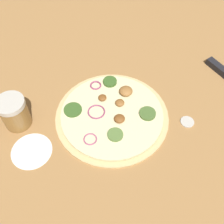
% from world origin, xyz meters
% --- Properties ---
extents(ground_plane, '(3.00, 3.00, 0.00)m').
position_xyz_m(ground_plane, '(0.00, 0.00, 0.00)').
color(ground_plane, '#9E703F').
extents(pizza, '(0.28, 0.28, 0.03)m').
position_xyz_m(pizza, '(0.00, -0.00, 0.01)').
color(pizza, '#D6B77A').
rests_on(pizza, ground_plane).
extents(spice_jar, '(0.07, 0.07, 0.08)m').
position_xyz_m(spice_jar, '(-0.04, 0.22, 0.04)').
color(spice_jar, olive).
rests_on(spice_jar, ground_plane).
extents(loose_cap, '(0.03, 0.03, 0.01)m').
position_xyz_m(loose_cap, '(0.00, -0.18, 0.00)').
color(loose_cap, beige).
rests_on(loose_cap, ground_plane).
extents(flour_patch, '(0.09, 0.09, 0.00)m').
position_xyz_m(flour_patch, '(-0.11, 0.17, 0.00)').
color(flour_patch, white).
rests_on(flour_patch, ground_plane).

